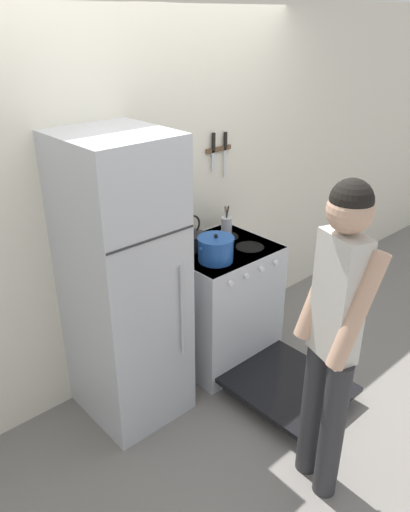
% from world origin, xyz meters
% --- Properties ---
extents(ground_plane, '(14.00, 14.00, 0.00)m').
position_xyz_m(ground_plane, '(0.00, 0.00, 0.00)').
color(ground_plane, slate).
extents(wall_back, '(10.00, 0.06, 2.55)m').
position_xyz_m(wall_back, '(0.00, 0.03, 1.27)').
color(wall_back, silver).
rests_on(wall_back, ground_plane).
extents(refrigerator, '(0.59, 0.67, 1.87)m').
position_xyz_m(refrigerator, '(-0.53, -0.32, 0.93)').
color(refrigerator, '#B7BABF').
rests_on(refrigerator, ground_plane).
extents(stove_range, '(0.75, 1.39, 0.93)m').
position_xyz_m(stove_range, '(0.30, -0.36, 0.46)').
color(stove_range, silver).
rests_on(stove_range, ground_plane).
extents(dutch_oven_pot, '(0.29, 0.25, 0.20)m').
position_xyz_m(dutch_oven_pot, '(0.13, -0.45, 1.01)').
color(dutch_oven_pot, '#1E4C9E').
rests_on(dutch_oven_pot, stove_range).
extents(tea_kettle, '(0.24, 0.19, 0.25)m').
position_xyz_m(tea_kettle, '(0.14, -0.19, 1.00)').
color(tea_kettle, black).
rests_on(tea_kettle, stove_range).
extents(utensil_jar, '(0.08, 0.08, 0.24)m').
position_xyz_m(utensil_jar, '(0.49, -0.19, 1.00)').
color(utensil_jar, '#B7BABF').
rests_on(utensil_jar, stove_range).
extents(person, '(0.36, 0.43, 1.80)m').
position_xyz_m(person, '(-0.10, -1.55, 1.03)').
color(person, '#2D2D30').
rests_on(person, ground_plane).
extents(wall_knife_strip, '(0.24, 0.03, 0.35)m').
position_xyz_m(wall_knife_strip, '(0.56, -0.02, 1.55)').
color(wall_knife_strip, brown).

